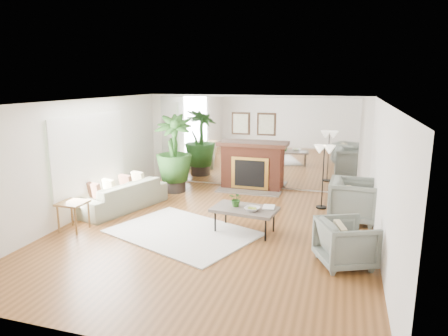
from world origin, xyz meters
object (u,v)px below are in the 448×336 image
(coffee_table, at_px, (245,210))
(sofa, at_px, (122,195))
(armchair_front, at_px, (346,243))
(potted_ficus, at_px, (174,151))
(fireplace, at_px, (251,165))
(armchair_back, at_px, (354,200))
(floor_lamp, at_px, (324,155))
(side_table, at_px, (73,207))

(coffee_table, xyz_separation_m, sofa, (-3.04, 0.59, -0.13))
(coffee_table, height_order, armchair_front, armchair_front)
(potted_ficus, bearing_deg, fireplace, 23.09)
(armchair_back, bearing_deg, coffee_table, 124.76)
(sofa, distance_m, floor_lamp, 4.68)
(potted_ficus, distance_m, floor_lamp, 3.83)
(sofa, distance_m, side_table, 1.48)
(sofa, height_order, armchair_back, armchair_back)
(coffee_table, height_order, potted_ficus, potted_ficus)
(coffee_table, xyz_separation_m, armchair_back, (2.01, 1.27, -0.00))
(coffee_table, bearing_deg, armchair_back, 32.21)
(coffee_table, relative_size, side_table, 2.27)
(armchair_front, bearing_deg, armchair_back, -28.49)
(coffee_table, height_order, armchair_back, armchair_back)
(side_table, distance_m, potted_ficus, 3.29)
(armchair_back, bearing_deg, sofa, 100.17)
(fireplace, distance_m, potted_ficus, 2.10)
(armchair_front, xyz_separation_m, floor_lamp, (-0.53, 2.87, 0.88))
(side_table, bearing_deg, armchair_back, 22.08)
(sofa, bearing_deg, fireplace, 152.21)
(fireplace, height_order, coffee_table, fireplace)
(sofa, bearing_deg, potted_ficus, 178.40)
(fireplace, height_order, sofa, fireplace)
(side_table, relative_size, floor_lamp, 0.39)
(coffee_table, bearing_deg, side_table, -165.11)
(sofa, distance_m, armchair_back, 5.10)
(fireplace, bearing_deg, coffee_table, -79.27)
(sofa, xyz_separation_m, potted_ficus, (0.56, 1.69, 0.76))
(armchair_front, bearing_deg, fireplace, 6.87)
(sofa, height_order, floor_lamp, floor_lamp)
(sofa, bearing_deg, side_table, 8.80)
(sofa, bearing_deg, armchair_back, 114.25)
(coffee_table, distance_m, armchair_back, 2.38)
(armchair_front, distance_m, floor_lamp, 3.04)
(coffee_table, bearing_deg, sofa, 168.94)
(fireplace, xyz_separation_m, armchair_front, (2.46, -4.00, -0.29))
(armchair_front, height_order, potted_ficus, potted_ficus)
(armchair_front, height_order, floor_lamp, floor_lamp)
(side_table, distance_m, floor_lamp, 5.43)
(fireplace, distance_m, armchair_back, 3.18)
(armchair_back, xyz_separation_m, potted_ficus, (-4.49, 1.02, 0.64))
(floor_lamp, bearing_deg, side_table, -148.33)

